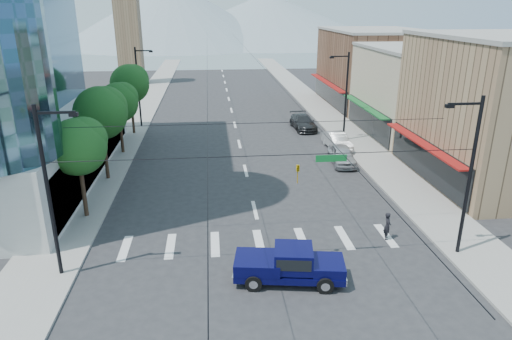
# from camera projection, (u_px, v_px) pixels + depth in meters

# --- Properties ---
(ground) EXTENTS (160.00, 160.00, 0.00)m
(ground) POSITION_uv_depth(u_px,v_px,m) (265.00, 255.00, 25.70)
(ground) COLOR #28282B
(ground) RESTS_ON ground
(sidewalk_left) EXTENTS (4.00, 120.00, 0.15)m
(sidewalk_left) POSITION_uv_depth(u_px,v_px,m) (143.00, 109.00, 61.97)
(sidewalk_left) COLOR gray
(sidewalk_left) RESTS_ON ground
(sidewalk_right) EXTENTS (4.00, 120.00, 0.15)m
(sidewalk_right) POSITION_uv_depth(u_px,v_px,m) (316.00, 105.00, 64.25)
(sidewalk_right) COLOR gray
(sidewalk_right) RESTS_ON ground
(shop_near) EXTENTS (12.00, 14.00, 11.00)m
(shop_near) POSITION_uv_depth(u_px,v_px,m) (508.00, 112.00, 35.09)
(shop_near) COLOR #8C6B4C
(shop_near) RESTS_ON ground
(shop_mid) EXTENTS (12.00, 14.00, 9.00)m
(shop_mid) POSITION_uv_depth(u_px,v_px,m) (425.00, 93.00, 48.54)
(shop_mid) COLOR tan
(shop_mid) RESTS_ON ground
(shop_far) EXTENTS (12.00, 18.00, 10.00)m
(shop_far) POSITION_uv_depth(u_px,v_px,m) (374.00, 69.00, 63.34)
(shop_far) COLOR brown
(shop_far) RESTS_ON ground
(clock_tower) EXTENTS (4.80, 4.80, 20.40)m
(clock_tower) POSITION_uv_depth(u_px,v_px,m) (128.00, 22.00, 78.56)
(clock_tower) COLOR #8C6B4C
(clock_tower) RESTS_ON ground
(mountain_left) EXTENTS (80.00, 80.00, 22.00)m
(mountain_left) POSITION_uv_depth(u_px,v_px,m) (172.00, 13.00, 160.95)
(mountain_left) COLOR gray
(mountain_left) RESTS_ON ground
(mountain_right) EXTENTS (90.00, 90.00, 18.00)m
(mountain_right) POSITION_uv_depth(u_px,v_px,m) (267.00, 18.00, 174.31)
(mountain_right) COLOR gray
(mountain_right) RESTS_ON ground
(tree_near) EXTENTS (3.65, 3.64, 6.71)m
(tree_near) POSITION_uv_depth(u_px,v_px,m) (80.00, 145.00, 28.66)
(tree_near) COLOR black
(tree_near) RESTS_ON ground
(tree_midnear) EXTENTS (4.09, 4.09, 7.52)m
(tree_midnear) POSITION_uv_depth(u_px,v_px,m) (102.00, 111.00, 35.01)
(tree_midnear) COLOR black
(tree_midnear) RESTS_ON ground
(tree_midfar) EXTENTS (3.65, 3.64, 6.71)m
(tree_midfar) POSITION_uv_depth(u_px,v_px,m) (120.00, 101.00, 41.77)
(tree_midfar) COLOR black
(tree_midfar) RESTS_ON ground
(tree_far) EXTENTS (4.09, 4.09, 7.52)m
(tree_far) POSITION_uv_depth(u_px,v_px,m) (131.00, 83.00, 48.12)
(tree_far) COLOR black
(tree_far) RESTS_ON ground
(signal_rig) EXTENTS (21.80, 0.20, 9.00)m
(signal_rig) POSITION_uv_depth(u_px,v_px,m) (272.00, 184.00, 23.21)
(signal_rig) COLOR black
(signal_rig) RESTS_ON ground
(lamp_pole_nw) EXTENTS (2.00, 0.25, 9.00)m
(lamp_pole_nw) POSITION_uv_depth(u_px,v_px,m) (139.00, 84.00, 51.09)
(lamp_pole_nw) COLOR black
(lamp_pole_nw) RESTS_ON ground
(lamp_pole_ne) EXTENTS (2.00, 0.25, 9.00)m
(lamp_pole_ne) POSITION_uv_depth(u_px,v_px,m) (345.00, 94.00, 45.63)
(lamp_pole_ne) COLOR black
(lamp_pole_ne) RESTS_ON ground
(pickup_truck) EXTENTS (5.83, 2.84, 1.90)m
(pickup_truck) POSITION_uv_depth(u_px,v_px,m) (289.00, 264.00, 22.92)
(pickup_truck) COLOR #08083D
(pickup_truck) RESTS_ON ground
(pedestrian) EXTENTS (0.54, 0.70, 1.72)m
(pedestrian) POSITION_uv_depth(u_px,v_px,m) (387.00, 226.00, 27.15)
(pedestrian) COLOR black
(pedestrian) RESTS_ON ground
(parked_car_near) EXTENTS (2.20, 4.90, 1.63)m
(parked_car_near) POSITION_uv_depth(u_px,v_px,m) (342.00, 155.00, 40.20)
(parked_car_near) COLOR #ADAEB2
(parked_car_near) RESTS_ON ground
(parked_car_mid) EXTENTS (2.11, 4.95, 1.59)m
(parked_car_mid) POSITION_uv_depth(u_px,v_px,m) (337.00, 141.00, 44.49)
(parked_car_mid) COLOR silver
(parked_car_mid) RESTS_ON ground
(parked_car_far) EXTENTS (2.55, 5.63, 1.60)m
(parked_car_far) POSITION_uv_depth(u_px,v_px,m) (303.00, 122.00, 51.62)
(parked_car_far) COLOR #292A2B
(parked_car_far) RESTS_ON ground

